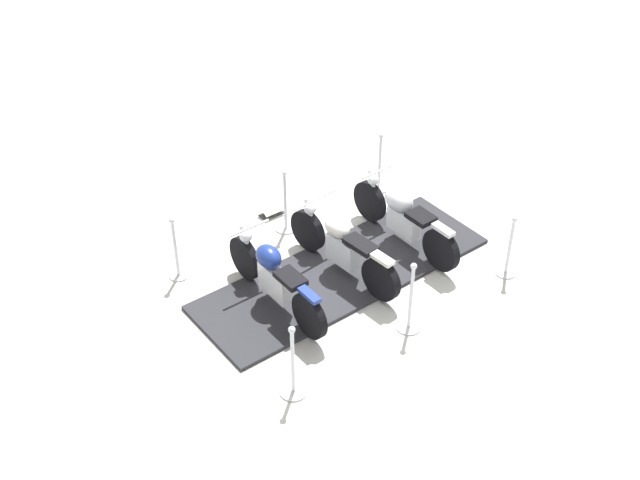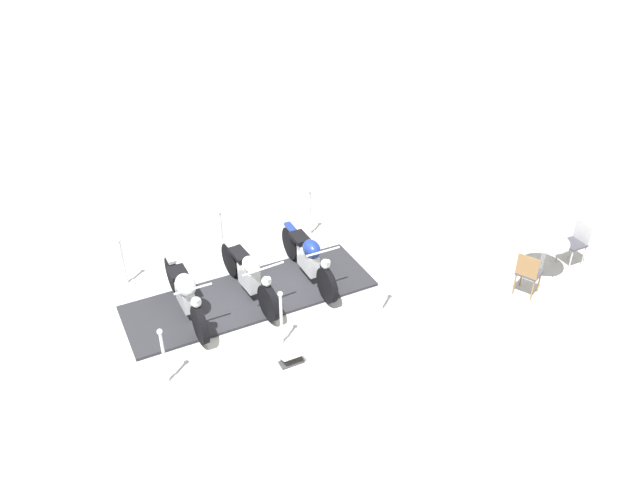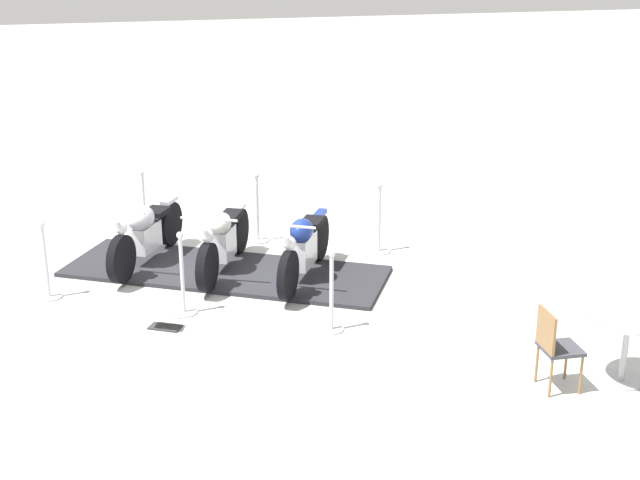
% 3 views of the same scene
% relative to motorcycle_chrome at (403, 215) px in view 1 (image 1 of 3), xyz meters
% --- Properties ---
extents(ground_plane, '(80.00, 80.00, 0.00)m').
position_rel_motorcycle_chrome_xyz_m(ground_plane, '(-0.58, -1.05, -0.54)').
color(ground_plane, silver).
extents(display_platform, '(3.69, 4.73, 0.06)m').
position_rel_motorcycle_chrome_xyz_m(display_platform, '(-0.58, -1.05, -0.51)').
color(display_platform, '#28282D').
rests_on(display_platform, ground_plane).
extents(motorcycle_chrome, '(2.02, 1.27, 0.99)m').
position_rel_motorcycle_chrome_xyz_m(motorcycle_chrome, '(0.00, 0.00, 0.00)').
color(motorcycle_chrome, black).
rests_on(motorcycle_chrome, display_platform).
extents(motorcycle_cream, '(2.05, 1.19, 0.98)m').
position_rel_motorcycle_chrome_xyz_m(motorcycle_cream, '(-0.60, -1.04, -0.02)').
color(motorcycle_cream, black).
rests_on(motorcycle_cream, display_platform).
extents(motorcycle_navy, '(1.97, 1.25, 0.98)m').
position_rel_motorcycle_chrome_xyz_m(motorcycle_navy, '(-1.23, -2.06, -0.01)').
color(motorcycle_navy, black).
rests_on(motorcycle_navy, display_platform).
extents(stanchion_left_mid, '(0.35, 0.35, 1.12)m').
position_rel_motorcycle_chrome_xyz_m(stanchion_left_mid, '(0.66, -1.80, -0.20)').
color(stanchion_left_mid, silver).
rests_on(stanchion_left_mid, ground_plane).
extents(stanchion_right_mid, '(0.33, 0.33, 1.11)m').
position_rel_motorcycle_chrome_xyz_m(stanchion_right_mid, '(-1.82, -0.30, -0.19)').
color(stanchion_right_mid, silver).
rests_on(stanchion_right_mid, ground_plane).
extents(stanchion_left_rear, '(0.36, 0.36, 1.11)m').
position_rel_motorcycle_chrome_xyz_m(stanchion_left_rear, '(-0.34, -3.47, -0.21)').
color(stanchion_left_rear, silver).
rests_on(stanchion_left_rear, ground_plane).
extents(stanchion_right_front, '(0.34, 0.34, 1.08)m').
position_rel_motorcycle_chrome_xyz_m(stanchion_right_front, '(-0.82, 1.37, -0.20)').
color(stanchion_right_front, silver).
rests_on(stanchion_right_front, ground_plane).
extents(stanchion_right_rear, '(0.30, 0.30, 1.05)m').
position_rel_motorcycle_chrome_xyz_m(stanchion_right_rear, '(-2.83, -1.97, -0.17)').
color(stanchion_right_rear, silver).
rests_on(stanchion_right_rear, ground_plane).
extents(stanchion_left_front, '(0.31, 0.31, 1.03)m').
position_rel_motorcycle_chrome_xyz_m(stanchion_left_front, '(1.67, -0.12, -0.20)').
color(stanchion_left_front, silver).
rests_on(stanchion_left_front, ground_plane).
extents(info_placard, '(0.40, 0.44, 0.21)m').
position_rel_motorcycle_chrome_xyz_m(info_placard, '(-2.21, -0.02, -0.47)').
color(info_placard, '#333338').
rests_on(info_placard, ground_plane).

